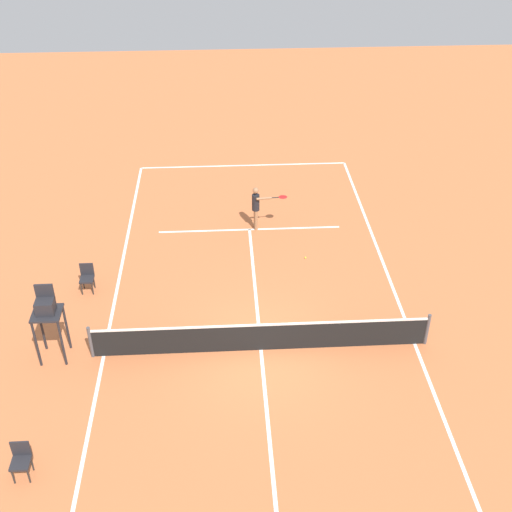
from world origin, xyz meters
TOP-DOWN VIEW (x-y plane):
  - ground_plane at (0.00, 0.00)m, footprint 60.00×60.00m
  - court_lines at (0.00, 0.00)m, footprint 9.18×24.50m
  - tennis_net at (0.00, 0.00)m, footprint 9.78×0.10m
  - player_serving at (-0.29, -6.77)m, footprint 1.31×0.47m
  - tennis_ball at (-1.87, -4.65)m, footprint 0.07×0.07m
  - umpire_chair at (5.89, -0.08)m, footprint 0.80×0.80m
  - courtside_chair_near at (5.83, 4.00)m, footprint 0.44×0.46m
  - courtside_chair_mid at (5.44, -3.23)m, footprint 0.44×0.46m

SIDE VIEW (x-z plane):
  - ground_plane at x=0.00m, z-range 0.00..0.00m
  - court_lines at x=0.00m, z-range 0.00..0.01m
  - tennis_ball at x=-1.87m, z-range 0.00..0.07m
  - tennis_net at x=0.00m, z-range -0.04..1.03m
  - courtside_chair_near at x=5.83m, z-range 0.06..1.01m
  - courtside_chair_mid at x=5.44m, z-range 0.06..1.01m
  - player_serving at x=-0.29m, z-range 0.17..1.90m
  - umpire_chair at x=5.89m, z-range 0.40..2.81m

